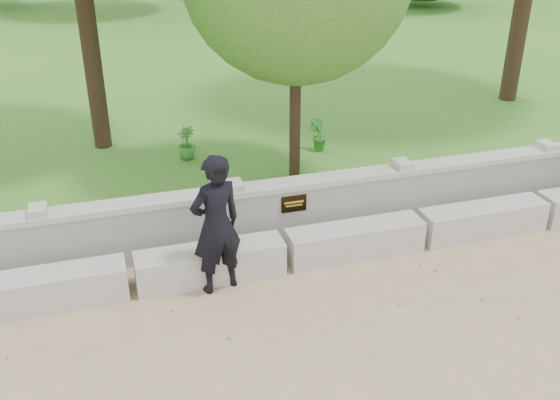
# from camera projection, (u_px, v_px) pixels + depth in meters

# --- Properties ---
(ground) EXTENTS (80.00, 80.00, 0.00)m
(ground) POSITION_uv_depth(u_px,v_px,m) (338.00, 357.00, 6.70)
(ground) COLOR tan
(ground) RESTS_ON ground
(lawn) EXTENTS (40.00, 22.00, 0.25)m
(lawn) POSITION_uv_depth(u_px,v_px,m) (163.00, 55.00, 18.64)
(lawn) COLOR #2D721A
(lawn) RESTS_ON ground
(concrete_bench) EXTENTS (11.90, 0.45, 0.45)m
(concrete_bench) POSITION_uv_depth(u_px,v_px,m) (285.00, 252.00, 8.23)
(concrete_bench) COLOR #ABA8A1
(concrete_bench) RESTS_ON ground
(parapet_wall) EXTENTS (12.50, 0.35, 0.90)m
(parapet_wall) POSITION_uv_depth(u_px,v_px,m) (270.00, 212.00, 8.72)
(parapet_wall) COLOR #A09E97
(parapet_wall) RESTS_ON ground
(man_main) EXTENTS (0.76, 0.69, 1.81)m
(man_main) POSITION_uv_depth(u_px,v_px,m) (216.00, 225.00, 7.48)
(man_main) COLOR black
(man_main) RESTS_ON ground
(shrub_b) EXTENTS (0.40, 0.41, 0.58)m
(shrub_b) POSITION_uv_depth(u_px,v_px,m) (318.00, 135.00, 11.29)
(shrub_b) COLOR #327829
(shrub_b) RESTS_ON lawn
(shrub_d) EXTENTS (0.43, 0.44, 0.58)m
(shrub_d) POSITION_uv_depth(u_px,v_px,m) (186.00, 143.00, 10.92)
(shrub_d) COLOR #327829
(shrub_d) RESTS_ON lawn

